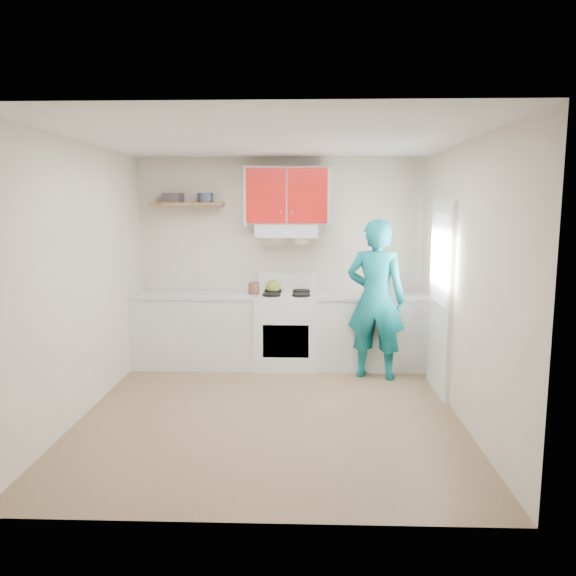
{
  "coord_description": "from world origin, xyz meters",
  "views": [
    {
      "loc": [
        0.34,
        -5.15,
        2.01
      ],
      "look_at": [
        0.15,
        0.55,
        1.15
      ],
      "focal_mm": 34.45,
      "sensor_mm": 36.0,
      "label": 1
    }
  ],
  "objects_px": {
    "tin": "(205,198)",
    "person": "(376,299)",
    "kettle": "(273,286)",
    "crock": "(254,289)",
    "stove": "(287,330)"
  },
  "relations": [
    {
      "from": "stove",
      "to": "kettle",
      "type": "relative_size",
      "value": 4.94
    },
    {
      "from": "kettle",
      "to": "person",
      "type": "relative_size",
      "value": 0.1
    },
    {
      "from": "tin",
      "to": "person",
      "type": "height_order",
      "value": "tin"
    },
    {
      "from": "kettle",
      "to": "person",
      "type": "bearing_deg",
      "value": -46.81
    },
    {
      "from": "kettle",
      "to": "crock",
      "type": "relative_size",
      "value": 1.15
    },
    {
      "from": "kettle",
      "to": "person",
      "type": "distance_m",
      "value": 1.33
    },
    {
      "from": "kettle",
      "to": "crock",
      "type": "distance_m",
      "value": 0.27
    },
    {
      "from": "kettle",
      "to": "tin",
      "type": "bearing_deg",
      "value": 154.83
    },
    {
      "from": "tin",
      "to": "person",
      "type": "relative_size",
      "value": 0.1
    },
    {
      "from": "stove",
      "to": "person",
      "type": "bearing_deg",
      "value": -21.06
    },
    {
      "from": "crock",
      "to": "person",
      "type": "height_order",
      "value": "person"
    },
    {
      "from": "stove",
      "to": "kettle",
      "type": "xyz_separation_m",
      "value": [
        -0.18,
        0.12,
        0.54
      ]
    },
    {
      "from": "kettle",
      "to": "person",
      "type": "xyz_separation_m",
      "value": [
        1.22,
        -0.52,
        -0.07
      ]
    },
    {
      "from": "kettle",
      "to": "stove",
      "type": "bearing_deg",
      "value": -57.69
    },
    {
      "from": "tin",
      "to": "crock",
      "type": "xyz_separation_m",
      "value": [
        0.61,
        -0.16,
        -1.12
      ]
    }
  ]
}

